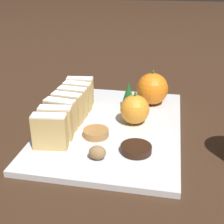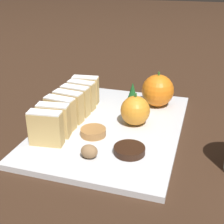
{
  "view_description": "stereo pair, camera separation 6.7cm",
  "coord_description": "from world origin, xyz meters",
  "px_view_note": "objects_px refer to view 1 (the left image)",
  "views": [
    {
      "loc": [
        0.12,
        -0.6,
        0.33
      ],
      "look_at": [
        0.0,
        0.0,
        0.04
      ],
      "focal_mm": 50.0,
      "sensor_mm": 36.0,
      "label": 1
    },
    {
      "loc": [
        0.18,
        -0.58,
        0.33
      ],
      "look_at": [
        0.0,
        0.0,
        0.04
      ],
      "focal_mm": 50.0,
      "sensor_mm": 36.0,
      "label": 2
    }
  ],
  "objects_px": {
    "walnut": "(95,152)",
    "chocolate_cookie": "(136,149)",
    "orange_near": "(135,109)",
    "orange_far": "(152,89)"
  },
  "relations": [
    {
      "from": "orange_far",
      "to": "walnut",
      "type": "relative_size",
      "value": 2.77
    },
    {
      "from": "walnut",
      "to": "chocolate_cookie",
      "type": "bearing_deg",
      "value": 27.29
    },
    {
      "from": "walnut",
      "to": "orange_far",
      "type": "bearing_deg",
      "value": 73.55
    },
    {
      "from": "chocolate_cookie",
      "to": "walnut",
      "type": "bearing_deg",
      "value": -152.71
    },
    {
      "from": "orange_near",
      "to": "walnut",
      "type": "bearing_deg",
      "value": -108.2
    },
    {
      "from": "orange_far",
      "to": "walnut",
      "type": "bearing_deg",
      "value": -106.45
    },
    {
      "from": "orange_far",
      "to": "walnut",
      "type": "height_order",
      "value": "orange_far"
    },
    {
      "from": "orange_near",
      "to": "chocolate_cookie",
      "type": "bearing_deg",
      "value": -81.34
    },
    {
      "from": "orange_far",
      "to": "walnut",
      "type": "distance_m",
      "value": 0.28
    },
    {
      "from": "orange_near",
      "to": "orange_far",
      "type": "xyz_separation_m",
      "value": [
        0.03,
        0.12,
        0.01
      ]
    }
  ]
}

